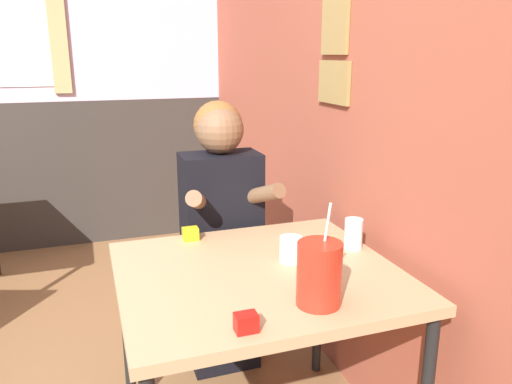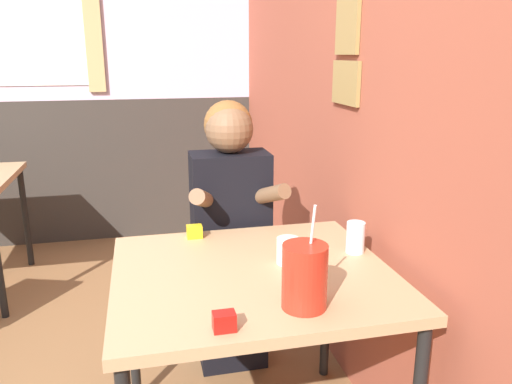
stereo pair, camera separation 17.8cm
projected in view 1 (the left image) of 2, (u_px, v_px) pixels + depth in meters
name	position (u px, v px, depth m)	size (l,w,h in m)	color
brick_wall_right	(290.00, 69.00, 2.65)	(0.08, 4.74, 2.70)	#9E4C38
back_wall	(13.00, 65.00, 3.45)	(5.90, 0.09, 2.70)	silver
main_table	(258.00, 289.00, 1.69)	(0.92, 0.84, 0.73)	tan
person_seated	(222.00, 234.00, 2.22)	(0.42, 0.41, 1.24)	black
cocktail_pitcher	(319.00, 274.00, 1.42)	(0.13, 0.13, 0.31)	#B22819
glass_near_pitcher	(353.00, 234.00, 1.85)	(0.07, 0.07, 0.11)	silver
glass_center	(291.00, 249.00, 1.73)	(0.08, 0.08, 0.09)	silver
condiment_ketchup	(246.00, 323.00, 1.30)	(0.06, 0.04, 0.05)	#B7140F
condiment_mustard	(190.00, 234.00, 1.94)	(0.06, 0.04, 0.05)	yellow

